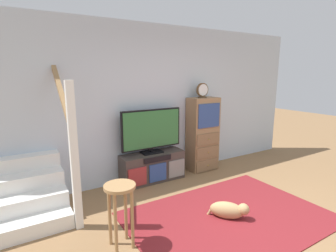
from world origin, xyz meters
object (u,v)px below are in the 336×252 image
Objects in this scene: dog at (229,210)px; desk_clock at (202,90)px; side_cabinet at (203,134)px; bar_stool_near at (120,201)px; television at (152,130)px; media_console at (153,167)px.

desk_clock is at bearing 63.99° from dog.
bar_stool_near is at bearing -147.73° from side_cabinet.
dog is at bearing -7.92° from bar_stool_near.
side_cabinet is at bearing 17.16° from desk_clock.
side_cabinet reaches higher than dog.
dog is at bearing -116.01° from desk_clock.
desk_clock is at bearing -1.55° from television.
side_cabinet is (1.11, 0.01, 0.45)m from media_console.
television reaches higher than dog.
television is 0.78× the size of side_cabinet.
media_console is 1.20m from side_cabinet.
bar_stool_near reaches higher than media_console.
desk_clock is 0.60× the size of dog.
dog is at bearing -80.04° from media_console.
media_console is 1.58× the size of bar_stool_near.
desk_clock is at bearing 32.57° from bar_stool_near.
bar_stool_near is 1.57× the size of dog.
bar_stool_near is 1.48m from dog.
dog is (0.28, -1.60, -0.14)m from media_console.
media_console is 1.63m from dog.
desk_clock is at bearing -0.27° from media_console.
television is at bearing 99.82° from dog.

